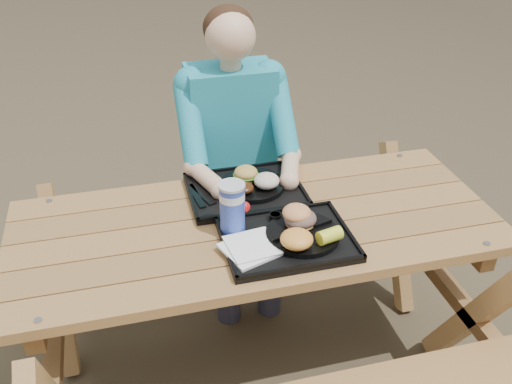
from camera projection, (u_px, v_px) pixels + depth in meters
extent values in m
plane|color=#999999|center=(256.00, 361.00, 2.51)|extent=(60.00, 60.00, 0.00)
cube|color=black|center=(287.00, 240.00, 2.00)|extent=(0.45, 0.35, 0.02)
cube|color=black|center=(245.00, 191.00, 2.27)|extent=(0.45, 0.35, 0.02)
cylinder|color=black|center=(303.00, 234.00, 2.00)|extent=(0.26, 0.26, 0.02)
cylinder|color=black|center=(252.00, 185.00, 2.28)|extent=(0.26, 0.26, 0.02)
cube|color=white|center=(250.00, 248.00, 1.93)|extent=(0.21, 0.21, 0.02)
cylinder|color=#1633A7|center=(232.00, 209.00, 1.99)|extent=(0.09, 0.09, 0.18)
cylinder|color=black|center=(275.00, 217.00, 2.08)|extent=(0.04, 0.04, 0.03)
cylinder|color=#C58A15|center=(291.00, 213.00, 2.10)|extent=(0.06, 0.06, 0.03)
ellipsoid|color=#F7A941|center=(297.00, 239.00, 1.91)|extent=(0.11, 0.11, 0.06)
cube|color=black|center=(202.00, 194.00, 2.24)|extent=(0.09, 0.18, 0.01)
ellipsoid|color=#421E0D|center=(244.00, 188.00, 2.21)|extent=(0.08, 0.08, 0.03)
ellipsoid|color=beige|center=(267.00, 181.00, 2.23)|extent=(0.10, 0.10, 0.06)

